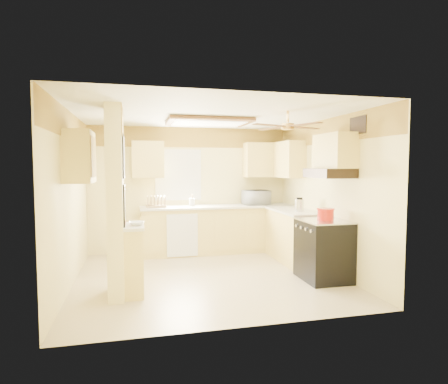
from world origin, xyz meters
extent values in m
plane|color=tan|center=(0.00, 0.00, 0.00)|extent=(4.00, 4.00, 0.00)
plane|color=white|center=(0.00, 0.00, 2.50)|extent=(4.00, 4.00, 0.00)
plane|color=#F6E696|center=(0.00, 1.90, 1.25)|extent=(4.00, 0.00, 4.00)
plane|color=#F6E696|center=(0.00, -1.90, 1.25)|extent=(4.00, 0.00, 4.00)
plane|color=#F6E696|center=(-2.00, 0.00, 1.25)|extent=(0.00, 3.80, 3.80)
plane|color=#F6E696|center=(2.00, 0.00, 1.25)|extent=(0.00, 3.80, 3.80)
cube|color=gold|center=(0.00, 1.88, 2.30)|extent=(4.00, 0.02, 0.40)
cube|color=#F6E696|center=(-1.35, -0.55, 1.25)|extent=(0.20, 0.70, 2.50)
cube|color=#FFE37B|center=(-1.13, -0.55, 0.45)|extent=(0.25, 0.55, 0.90)
cube|color=white|center=(-1.13, -0.55, 0.92)|extent=(0.28, 0.58, 0.04)
cube|color=#FFE37B|center=(0.50, 1.60, 0.45)|extent=(3.00, 0.60, 0.90)
cube|color=#FFE37B|center=(1.70, 0.60, 0.45)|extent=(0.60, 1.40, 0.90)
cube|color=white|center=(0.50, 1.59, 0.92)|extent=(3.04, 0.64, 0.04)
cube|color=white|center=(1.69, 0.60, 0.92)|extent=(0.64, 1.44, 0.04)
cube|color=white|center=(-0.25, 1.29, 0.43)|extent=(0.58, 0.02, 0.80)
cube|color=white|center=(-0.25, 1.89, 1.55)|extent=(0.92, 0.02, 1.02)
cube|color=white|center=(-0.25, 1.89, 1.55)|extent=(0.80, 0.02, 0.90)
cube|color=#FFE37B|center=(-0.85, 1.72, 1.85)|extent=(0.60, 0.35, 0.70)
cube|color=#FFE37B|center=(1.55, 1.72, 1.85)|extent=(0.90, 0.35, 0.70)
cube|color=#FFE37B|center=(1.82, 1.25, 1.85)|extent=(0.35, 1.00, 0.70)
cube|color=#FFE37B|center=(-1.82, -0.25, 1.85)|extent=(0.35, 0.75, 0.70)
cube|color=#FFE37B|center=(1.82, -0.55, 1.95)|extent=(0.35, 0.76, 0.52)
cube|color=black|center=(1.67, -0.55, 0.45)|extent=(0.65, 0.76, 0.90)
cube|color=silver|center=(1.67, -0.55, 0.91)|extent=(0.66, 0.77, 0.02)
cylinder|color=silver|center=(1.34, -0.80, 0.80)|extent=(0.03, 0.05, 0.05)
cylinder|color=silver|center=(1.34, -0.63, 0.80)|extent=(0.03, 0.05, 0.05)
cylinder|color=silver|center=(1.34, -0.47, 0.80)|extent=(0.03, 0.05, 0.05)
cylinder|color=silver|center=(1.34, -0.30, 0.80)|extent=(0.03, 0.05, 0.05)
cube|color=black|center=(1.74, -0.55, 1.62)|extent=(0.50, 0.76, 0.14)
cube|color=black|center=(-1.24, -0.55, 1.85)|extent=(0.02, 0.42, 0.57)
cube|color=white|center=(-1.23, -0.55, 1.85)|extent=(0.01, 0.37, 0.52)
cube|color=black|center=(-1.24, -0.55, 1.20)|extent=(0.02, 0.42, 0.57)
cube|color=yellow|center=(-1.23, -0.55, 1.20)|extent=(0.01, 0.37, 0.52)
cube|color=brown|center=(0.10, 0.50, 2.46)|extent=(1.35, 0.95, 0.06)
cube|color=white|center=(0.10, 0.50, 2.44)|extent=(1.15, 0.75, 0.02)
cylinder|color=gold|center=(1.00, -0.70, 2.42)|extent=(0.04, 0.04, 0.16)
cylinder|color=gold|center=(1.00, -0.70, 2.28)|extent=(0.18, 0.18, 0.08)
cube|color=brown|center=(1.30, -0.59, 2.28)|extent=(0.55, 0.28, 0.01)
cube|color=brown|center=(0.89, -0.40, 2.28)|extent=(0.28, 0.55, 0.01)
cube|color=brown|center=(0.70, -0.81, 2.28)|extent=(0.55, 0.28, 0.01)
cube|color=brown|center=(1.11, -1.00, 2.28)|extent=(0.28, 0.55, 0.01)
cube|color=black|center=(1.98, -0.90, 2.30)|extent=(0.02, 0.40, 0.25)
imported|color=white|center=(1.31, 1.62, 1.09)|extent=(0.54, 0.37, 0.29)
imported|color=white|center=(-1.09, -0.57, 0.97)|extent=(0.21, 0.21, 0.05)
cylinder|color=red|center=(1.70, -0.54, 0.99)|extent=(0.24, 0.24, 0.16)
cylinder|color=red|center=(1.70, -0.54, 1.08)|extent=(0.26, 0.26, 0.02)
cylinder|color=silver|center=(1.68, 0.35, 1.05)|extent=(0.16, 0.16, 0.21)
cylinder|color=black|center=(1.68, 0.35, 1.17)|extent=(0.11, 0.11, 0.03)
cube|color=tan|center=(-0.71, 1.59, 0.96)|extent=(0.38, 0.28, 0.04)
cube|color=tan|center=(-0.87, 1.59, 1.05)|extent=(0.02, 0.25, 0.22)
cube|color=tan|center=(-0.80, 1.59, 1.05)|extent=(0.02, 0.25, 0.22)
cube|color=tan|center=(-0.74, 1.59, 1.05)|extent=(0.02, 0.25, 0.22)
cube|color=tan|center=(-0.68, 1.59, 1.05)|extent=(0.02, 0.25, 0.22)
cube|color=tan|center=(-0.61, 1.59, 1.05)|extent=(0.02, 0.25, 0.22)
cube|color=tan|center=(-0.55, 1.59, 1.05)|extent=(0.02, 0.25, 0.22)
cylinder|color=white|center=(-0.80, 1.59, 1.05)|extent=(0.01, 0.22, 0.22)
cylinder|color=white|center=(-0.68, 1.59, 1.05)|extent=(0.01, 0.22, 0.22)
cylinder|color=white|center=(-0.01, 1.67, 1.01)|extent=(0.11, 0.11, 0.15)
cylinder|color=tan|center=(0.01, 1.67, 1.05)|extent=(0.01, 0.01, 0.23)
cylinder|color=tan|center=(-0.01, 1.69, 1.05)|extent=(0.01, 0.01, 0.23)
cylinder|color=tan|center=(-0.03, 1.67, 1.05)|extent=(0.01, 0.01, 0.23)
cylinder|color=tan|center=(-0.01, 1.65, 1.05)|extent=(0.01, 0.01, 0.23)
camera|label=1|loc=(-1.09, -5.64, 1.73)|focal=30.00mm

